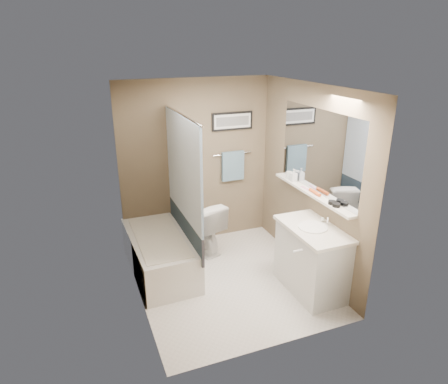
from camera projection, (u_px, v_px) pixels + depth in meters
name	position (u px, v px, depth m)	size (l,w,h in m)	color
ground	(228.00, 280.00, 5.08)	(2.50, 2.50, 0.00)	silver
ceiling	(229.00, 88.00, 4.23)	(2.20, 2.50, 0.04)	silver
wall_back	(197.00, 164.00, 5.72)	(2.20, 0.04, 2.40)	brown
wall_front	(280.00, 237.00, 3.58)	(2.20, 0.04, 2.40)	brown
wall_left	(136.00, 205.00, 4.28)	(0.04, 2.50, 2.40)	brown
wall_right	(308.00, 181.00, 5.02)	(0.04, 2.50, 2.40)	brown
tile_surround	(129.00, 206.00, 4.79)	(0.02, 1.55, 2.00)	#C1B092
curtain_rod	(181.00, 114.00, 4.65)	(0.02, 0.02, 1.55)	silver
curtain_upper	(183.00, 168.00, 4.88)	(0.03, 1.45, 1.28)	white
curtain_lower	(185.00, 228.00, 5.17)	(0.03, 1.45, 0.36)	#253645
mirror	(318.00, 152.00, 4.74)	(0.02, 1.60, 1.00)	silver
shelf	(311.00, 193.00, 4.91)	(0.12, 1.60, 0.03)	silver
towel_bar	(232.00, 154.00, 5.86)	(0.02, 0.02, 0.60)	silver
towel	(233.00, 166.00, 5.91)	(0.34, 0.05, 0.44)	#85AEC1
art_frame	(232.00, 121.00, 5.71)	(0.62, 0.03, 0.26)	black
art_mat	(233.00, 121.00, 5.69)	(0.56, 0.00, 0.20)	white
art_image	(233.00, 121.00, 5.69)	(0.50, 0.00, 0.13)	#595959
door	(330.00, 247.00, 3.83)	(0.80, 0.02, 2.00)	silver
door_handle	(297.00, 251.00, 3.76)	(0.02, 0.02, 0.10)	silver
bathtub	(160.00, 254.00, 5.21)	(0.70, 1.50, 0.50)	silver
tub_rim	(158.00, 237.00, 5.12)	(0.56, 1.36, 0.02)	silver
toilet	(201.00, 226.00, 5.69)	(0.42, 0.74, 0.76)	white
vanity	(311.00, 261.00, 4.75)	(0.50, 0.90, 0.80)	silver
countertop	(313.00, 229.00, 4.60)	(0.54, 0.96, 0.04)	white
sink_basin	(313.00, 227.00, 4.59)	(0.34, 0.34, 0.01)	white
faucet_spout	(328.00, 221.00, 4.64)	(0.02, 0.02, 0.10)	white
faucet_knob	(323.00, 219.00, 4.74)	(0.05, 0.05, 0.05)	white
candle_bowl_near	(336.00, 205.00, 4.46)	(0.09, 0.09, 0.04)	black
candle_bowl_far	(332.00, 203.00, 4.53)	(0.09, 0.09, 0.04)	black
hair_brush_front	(315.00, 192.00, 4.83)	(0.04, 0.04, 0.22)	#D2501D
pink_comb	(305.00, 188.00, 5.02)	(0.03, 0.16, 0.01)	pink
glass_jar	(289.00, 175.00, 5.35)	(0.08, 0.08, 0.10)	silver
soap_bottle	(294.00, 175.00, 5.25)	(0.08, 0.08, 0.17)	#999999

